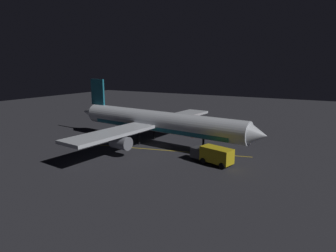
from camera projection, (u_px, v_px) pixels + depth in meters
name	position (u px, v px, depth m)	size (l,w,h in m)	color
ground_plane	(158.00, 144.00, 50.93)	(180.00, 180.00, 0.20)	#2A2A2F
apron_guide_stripe	(171.00, 151.00, 46.75)	(0.24, 25.99, 0.01)	gold
airliner	(155.00, 122.00, 50.46)	(35.75, 39.61, 11.17)	silver
baggage_truck	(213.00, 155.00, 40.14)	(3.65, 6.63, 2.51)	gold
catering_truck	(209.00, 129.00, 57.93)	(5.18, 5.69, 2.37)	maroon
ground_crew_worker	(216.00, 154.00, 42.01)	(0.40, 0.40, 1.74)	black
traffic_cone_near_left	(206.00, 138.00, 54.37)	(0.50, 0.50, 0.55)	#EA590F
traffic_cone_near_right	(193.00, 136.00, 55.58)	(0.50, 0.50, 0.55)	#EA590F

